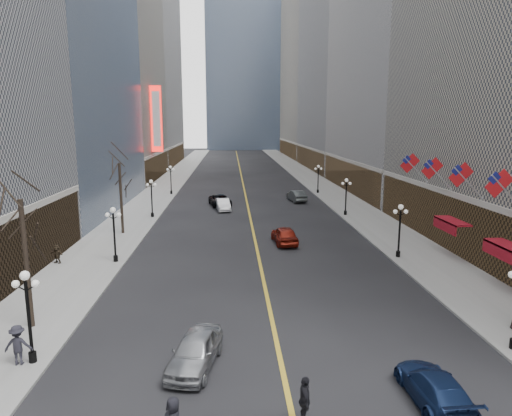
{
  "coord_description": "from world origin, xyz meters",
  "views": [
    {
      "loc": [
        -2.32,
        -6.51,
        11.34
      ],
      "look_at": [
        -1.1,
        15.31,
        7.25
      ],
      "focal_mm": 32.0,
      "sensor_mm": 36.0,
      "label": 1
    }
  ],
  "objects": [
    {
      "name": "streetlamp_east_1",
      "position": [
        11.8,
        30.0,
        2.9
      ],
      "size": [
        1.26,
        0.44,
        4.52
      ],
      "color": "black",
      "rests_on": "sidewalk_east"
    },
    {
      "name": "streetlamp_west_1",
      "position": [
        -11.8,
        30.0,
        2.9
      ],
      "size": [
        1.26,
        0.44,
        4.52
      ],
      "color": "black",
      "rests_on": "sidewalk_west"
    },
    {
      "name": "bldg_west_c",
      "position": [
        -29.88,
        87.0,
        25.19
      ],
      "size": [
        26.6,
        30.6,
        50.8
      ],
      "color": "#9F9784",
      "rests_on": "ground"
    },
    {
      "name": "flag_2",
      "position": [
        15.31,
        22.0,
        7.29
      ],
      "size": [
        2.87,
        0.12,
        2.87
      ],
      "color": "#B2B2B7",
      "rests_on": "ground"
    },
    {
      "name": "car_sb_near",
      "position": [
        5.91,
        10.0,
        0.69
      ],
      "size": [
        2.07,
        4.83,
        1.39
      ],
      "primitive_type": "imported",
      "rotation": [
        0.0,
        0.0,
        3.17
      ],
      "color": "#13244A",
      "rests_on": "ground"
    },
    {
      "name": "ped_west_far",
      "position": [
        -16.4,
        29.81,
        0.92
      ],
      "size": [
        1.46,
        1.0,
        1.54
      ],
      "primitive_type": "imported",
      "rotation": [
        0.0,
        0.0,
        -0.46
      ],
      "color": "#33281C",
      "rests_on": "sidewalk_west"
    },
    {
      "name": "flag_3",
      "position": [
        15.31,
        27.0,
        7.29
      ],
      "size": [
        2.87,
        0.12,
        2.87
      ],
      "color": "#B2B2B7",
      "rests_on": "ground"
    },
    {
      "name": "streetlamp_west_3",
      "position": [
        -11.8,
        66.0,
        2.9
      ],
      "size": [
        1.26,
        0.44,
        4.52
      ],
      "color": "black",
      "rests_on": "sidewalk_west"
    },
    {
      "name": "streetlamp_west_0",
      "position": [
        -11.8,
        14.0,
        2.9
      ],
      "size": [
        1.26,
        0.44,
        4.52
      ],
      "color": "black",
      "rests_on": "sidewalk_west"
    },
    {
      "name": "ped_crossing_a",
      "position": [
        0.41,
        9.0,
        0.97
      ],
      "size": [
        0.55,
        1.15,
        1.94
      ],
      "primitive_type": "imported",
      "rotation": [
        0.0,
        0.0,
        1.6
      ],
      "color": "black",
      "rests_on": "ground"
    },
    {
      "name": "car_nb_mid",
      "position": [
        -3.35,
        52.49,
        0.76
      ],
      "size": [
        2.2,
        4.77,
        1.52
      ],
      "primitive_type": "imported",
      "rotation": [
        0.0,
        0.0,
        0.13
      ],
      "color": "silver",
      "rests_on": "ground"
    },
    {
      "name": "streetlamp_west_2",
      "position": [
        -11.8,
        48.0,
        2.9
      ],
      "size": [
        1.26,
        0.44,
        4.52
      ],
      "color": "black",
      "rests_on": "sidewalk_west"
    },
    {
      "name": "sidewalk_west",
      "position": [
        -14.0,
        70.0,
        0.07
      ],
      "size": [
        6.0,
        230.0,
        0.15
      ],
      "primitive_type": "cube",
      "color": "gray",
      "rests_on": "ground"
    },
    {
      "name": "streetlamp_east_3",
      "position": [
        11.8,
        66.0,
        2.9
      ],
      "size": [
        1.26,
        0.44,
        4.52
      ],
      "color": "black",
      "rests_on": "sidewalk_east"
    },
    {
      "name": "tree_west_near",
      "position": [
        -13.5,
        18.0,
        6.24
      ],
      "size": [
        3.6,
        3.6,
        7.92
      ],
      "color": "#2D231C",
      "rests_on": "sidewalk_west"
    },
    {
      "name": "awning_c",
      "position": [
        16.11,
        30.0,
        3.08
      ],
      "size": [
        1.4,
        4.0,
        0.93
      ],
      "color": "maroon",
      "rests_on": "ground"
    },
    {
      "name": "car_nb_near",
      "position": [
        -4.07,
        13.41,
        0.8
      ],
      "size": [
        2.87,
        5.01,
        1.61
      ],
      "primitive_type": "imported",
      "rotation": [
        0.0,
        0.0,
        -0.22
      ],
      "color": "#95989C",
      "rests_on": "ground"
    },
    {
      "name": "flag_5",
      "position": [
        15.31,
        37.0,
        7.29
      ],
      "size": [
        2.87,
        0.12,
        2.87
      ],
      "color": "#B2B2B7",
      "rests_on": "ground"
    },
    {
      "name": "flag_4",
      "position": [
        15.31,
        32.0,
        7.29
      ],
      "size": [
        2.87,
        0.12,
        2.87
      ],
      "color": "#B2B2B7",
      "rests_on": "ground"
    },
    {
      "name": "theatre_marquee",
      "position": [
        -15.88,
        80.0,
        12.0
      ],
      "size": [
        2.0,
        0.55,
        12.0
      ],
      "color": "red",
      "rests_on": "ground"
    },
    {
      "name": "bldg_west_d",
      "position": [
        -29.92,
        121.0,
        36.17
      ],
      "size": [
        26.6,
        38.6,
        72.8
      ],
      "color": "beige",
      "rests_on": "ground"
    },
    {
      "name": "streetlamp_east_2",
      "position": [
        11.8,
        48.0,
        2.9
      ],
      "size": [
        1.26,
        0.44,
        4.52
      ],
      "color": "black",
      "rests_on": "sidewalk_east"
    },
    {
      "name": "bldg_east_d",
      "position": [
        29.9,
        149.0,
        31.17
      ],
      "size": [
        26.6,
        46.6,
        62.8
      ],
      "color": "#9F9784",
      "rests_on": "ground"
    },
    {
      "name": "car_sb_mid",
      "position": [
        2.74,
        35.38,
        0.84
      ],
      "size": [
        2.39,
        5.08,
        1.68
      ],
      "primitive_type": "imported",
      "rotation": [
        0.0,
        0.0,
        3.22
      ],
      "color": "maroon",
      "rests_on": "ground"
    },
    {
      "name": "tree_west_far",
      "position": [
        -13.5,
        40.0,
        6.24
      ],
      "size": [
        3.6,
        3.6,
        7.92
      ],
      "color": "#2D231C",
      "rests_on": "sidewalk_west"
    },
    {
      "name": "bldg_east_c",
      "position": [
        29.88,
        106.0,
        24.18
      ],
      "size": [
        26.6,
        40.6,
        48.8
      ],
      "color": "gray",
      "rests_on": "ground"
    },
    {
      "name": "lane_line",
      "position": [
        0.0,
        80.0,
        0.01
      ],
      "size": [
        0.25,
        200.0,
        0.02
      ],
      "primitive_type": "cube",
      "color": "gold",
      "rests_on": "ground"
    },
    {
      "name": "car_nb_far",
      "position": [
        -3.8,
        55.7,
        0.77
      ],
      "size": [
        3.61,
        5.95,
        1.54
      ],
      "primitive_type": "imported",
      "rotation": [
        0.0,
        0.0,
        0.2
      ],
      "color": "black",
      "rests_on": "ground"
    },
    {
      "name": "ped_west_walk",
      "position": [
        -12.34,
        13.84,
        1.12
      ],
      "size": [
        1.29,
        0.61,
        1.93
      ],
      "primitive_type": "imported",
      "rotation": [
        0.0,
        0.0,
        3.22
      ],
      "color": "#22212A",
      "rests_on": "sidewalk_west"
    },
    {
      "name": "sidewalk_east",
      "position": [
        14.0,
        70.0,
        0.07
      ],
      "size": [
        6.0,
        230.0,
        0.15
      ],
      "primitive_type": "cube",
      "color": "gray",
      "rests_on": "ground"
    },
    {
      "name": "car_sb_far",
      "position": [
        7.26,
        58.77,
        0.82
      ],
      "size": [
        2.56,
        5.19,
        1.64
      ],
      "primitive_type": "imported",
      "rotation": [
        0.0,
        0.0,
        3.31
      ],
      "color": "#424849",
      "rests_on": "ground"
    },
    {
      "name": "awning_b",
      "position": [
        16.11,
        22.0,
        3.08
      ],
      "size": [
        1.4,
        4.0,
        0.93
      ],
      "color": "maroon",
      "rests_on": "ground"
    }
  ]
}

